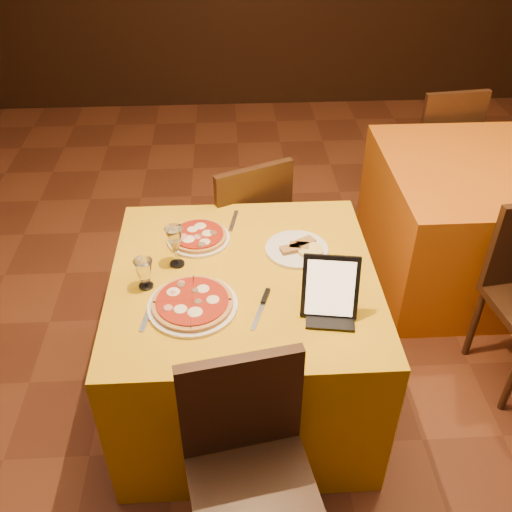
{
  "coord_description": "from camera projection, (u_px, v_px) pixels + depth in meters",
  "views": [
    {
      "loc": [
        -0.09,
        -1.95,
        2.24
      ],
      "look_at": [
        0.01,
        -0.14,
        0.86
      ],
      "focal_mm": 40.0,
      "sensor_mm": 36.0,
      "label": 1
    }
  ],
  "objects": [
    {
      "name": "fork_far",
      "position": [
        234.0,
        221.0,
        2.67
      ],
      "size": [
        0.05,
        0.18,
        0.01
      ],
      "primitive_type": "cube",
      "rotation": [
        0.0,
        0.0,
        1.37
      ],
      "color": "#B5B4BB",
      "rests_on": "main_table"
    },
    {
      "name": "chair_main_far",
      "position": [
        239.0,
        226.0,
        3.16
      ],
      "size": [
        0.5,
        0.5,
        0.91
      ],
      "primitive_type": null,
      "rotation": [
        0.0,
        0.0,
        3.56
      ],
      "color": "black",
      "rests_on": "floor"
    },
    {
      "name": "knife",
      "position": [
        260.0,
        311.0,
        2.17
      ],
      "size": [
        0.08,
        0.21,
        0.01
      ],
      "primitive_type": "cube",
      "rotation": [
        0.0,
        0.0,
        1.25
      ],
      "color": "#AFB0B6",
      "rests_on": "main_table"
    },
    {
      "name": "chair_main_near",
      "position": [
        254.0,
        493.0,
        1.9
      ],
      "size": [
        0.45,
        0.45,
        0.91
      ],
      "primitive_type": null,
      "rotation": [
        0.0,
        0.0,
        0.18
      ],
      "color": "black",
      "rests_on": "floor"
    },
    {
      "name": "pizza_near",
      "position": [
        193.0,
        304.0,
        2.19
      ],
      "size": [
        0.35,
        0.35,
        0.03
      ],
      "rotation": [
        0.0,
        0.0,
        -0.37
      ],
      "color": "white",
      "rests_on": "main_table"
    },
    {
      "name": "cutlet_dish",
      "position": [
        297.0,
        248.0,
        2.48
      ],
      "size": [
        0.27,
        0.27,
        0.03
      ],
      "rotation": [
        0.0,
        0.0,
        0.03
      ],
      "color": "white",
      "rests_on": "main_table"
    },
    {
      "name": "pizza_far",
      "position": [
        198.0,
        237.0,
        2.54
      ],
      "size": [
        0.28,
        0.28,
        0.03
      ],
      "rotation": [
        0.0,
        0.0,
        0.36
      ],
      "color": "white",
      "rests_on": "main_table"
    },
    {
      "name": "floor",
      "position": [
        253.0,
        374.0,
        2.91
      ],
      "size": [
        6.0,
        7.0,
        0.01
      ],
      "primitive_type": "cube",
      "color": "#5E2D19",
      "rests_on": "ground"
    },
    {
      "name": "water_glass",
      "position": [
        144.0,
        274.0,
        2.25
      ],
      "size": [
        0.08,
        0.08,
        0.13
      ],
      "primitive_type": null,
      "rotation": [
        0.0,
        0.0,
        -0.04
      ],
      "color": "silver",
      "rests_on": "main_table"
    },
    {
      "name": "tablet",
      "position": [
        330.0,
        287.0,
        2.11
      ],
      "size": [
        0.22,
        0.13,
        0.24
      ],
      "primitive_type": "cube",
      "rotation": [
        -0.35,
        0.0,
        -0.16
      ],
      "color": "black",
      "rests_on": "main_table"
    },
    {
      "name": "wine_glass",
      "position": [
        175.0,
        246.0,
        2.35
      ],
      "size": [
        0.11,
        0.11,
        0.19
      ],
      "primitive_type": null,
      "rotation": [
        0.0,
        0.0,
        0.35
      ],
      "color": "#ECDF86",
      "rests_on": "main_table"
    },
    {
      "name": "side_table",
      "position": [
        473.0,
        222.0,
        3.33
      ],
      "size": [
        1.1,
        1.1,
        0.75
      ],
      "primitive_type": "cube",
      "color": "#BF5B0C",
      "rests_on": "floor"
    },
    {
      "name": "chair_side_far",
      "position": [
        433.0,
        145.0,
        3.95
      ],
      "size": [
        0.52,
        0.52,
        0.91
      ],
      "primitive_type": null,
      "rotation": [
        0.0,
        0.0,
        3.26
      ],
      "color": "#301F0F",
      "rests_on": "floor"
    },
    {
      "name": "fork_near",
      "position": [
        148.0,
        315.0,
        2.16
      ],
      "size": [
        0.05,
        0.18,
        0.01
      ],
      "primitive_type": "cube",
      "rotation": [
        0.0,
        0.0,
        1.41
      ],
      "color": "#ABABB2",
      "rests_on": "main_table"
    },
    {
      "name": "main_table",
      "position": [
        245.0,
        339.0,
        2.58
      ],
      "size": [
        1.1,
        1.1,
        0.75
      ],
      "primitive_type": "cube",
      "color": "gold",
      "rests_on": "floor"
    }
  ]
}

